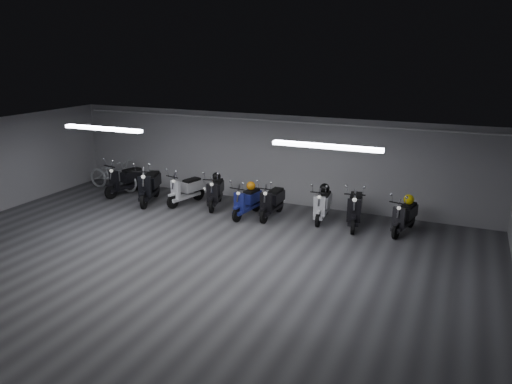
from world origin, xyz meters
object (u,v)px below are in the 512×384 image
at_px(scooter_3, 215,187).
at_px(scooter_6, 323,200).
at_px(scooter_5, 272,197).
at_px(scooter_8, 355,203).
at_px(scooter_9, 405,212).
at_px(bicycle, 113,171).
at_px(helmet_3, 325,188).
at_px(scooter_2, 185,185).
at_px(helmet_0, 251,186).
at_px(helmet_1, 217,177).
at_px(scooter_0, 125,175).
at_px(scooter_4, 247,197).
at_px(helmet_2, 409,199).
at_px(scooter_1, 149,181).

distance_m(scooter_3, scooter_6, 3.39).
xyz_separation_m(scooter_5, scooter_8, (2.37, 0.21, 0.05)).
distance_m(scooter_9, bicycle, 9.84).
xyz_separation_m(bicycle, helmet_3, (7.55, 0.08, 0.23)).
xyz_separation_m(scooter_2, bicycle, (-3.18, 0.40, 0.04)).
xyz_separation_m(scooter_5, helmet_0, (-0.67, 0.01, 0.25)).
relative_size(scooter_8, helmet_3, 6.25).
relative_size(scooter_5, helmet_1, 6.12).
xyz_separation_m(scooter_2, helmet_0, (2.29, -0.07, 0.26)).
height_order(scooter_0, scooter_5, scooter_0).
distance_m(scooter_5, scooter_8, 2.38).
bearing_deg(helmet_3, scooter_0, -176.86).
height_order(scooter_4, helmet_2, scooter_4).
distance_m(helmet_0, helmet_2, 4.44).
height_order(scooter_6, scooter_9, scooter_6).
bearing_deg(scooter_8, helmet_2, 1.09).
xyz_separation_m(scooter_9, helmet_0, (-4.36, -0.23, 0.28)).
xyz_separation_m(scooter_0, scooter_4, (4.69, -0.40, -0.07)).
height_order(scooter_2, helmet_1, scooter_2).
distance_m(scooter_5, helmet_2, 3.78).
distance_m(scooter_0, scooter_9, 9.08).
xyz_separation_m(helmet_2, helmet_3, (-2.34, 0.09, 0.02)).
xyz_separation_m(scooter_0, helmet_3, (6.79, 0.37, 0.22)).
relative_size(scooter_1, scooter_9, 1.21).
bearing_deg(scooter_3, scooter_9, -16.01).
distance_m(scooter_3, scooter_9, 5.66).
bearing_deg(scooter_1, scooter_0, 143.27).
xyz_separation_m(scooter_9, helmet_1, (-5.73, 0.19, 0.32)).
bearing_deg(scooter_6, scooter_4, -170.04).
distance_m(scooter_4, helmet_3, 2.26).
distance_m(scooter_8, helmet_2, 1.41).
height_order(scooter_8, helmet_2, scooter_8).
bearing_deg(bicycle, scooter_1, -106.71).
height_order(scooter_4, helmet_0, scooter_4).
bearing_deg(helmet_2, scooter_8, -169.62).
bearing_deg(scooter_6, scooter_1, -178.60).
distance_m(scooter_4, helmet_2, 4.50).
height_order(scooter_0, scooter_8, scooter_8).
bearing_deg(bicycle, helmet_1, -88.11).
relative_size(scooter_3, helmet_0, 6.37).
height_order(scooter_2, bicycle, bicycle).
distance_m(scooter_0, helmet_0, 4.73).
xyz_separation_m(scooter_2, helmet_2, (6.71, 0.38, 0.26)).
xyz_separation_m(scooter_1, bicycle, (-2.04, 0.71, -0.06)).
bearing_deg(bicycle, helmet_0, -92.37).
relative_size(helmet_1, helmet_3, 0.94).
xyz_separation_m(scooter_0, scooter_5, (5.39, -0.18, -0.05)).
height_order(scooter_1, scooter_3, scooter_1).
height_order(scooter_6, scooter_8, scooter_8).
relative_size(scooter_4, bicycle, 0.79).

